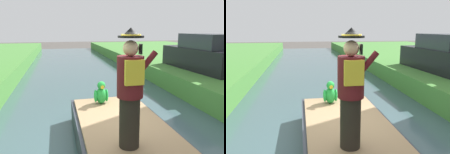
# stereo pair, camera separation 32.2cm
# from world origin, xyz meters

# --- Properties ---
(ground_plane) EXTENTS (80.00, 80.00, 0.00)m
(ground_plane) POSITION_xyz_m (0.00, 0.00, 0.00)
(ground_plane) COLOR #4C4742
(canal_water) EXTENTS (5.96, 48.00, 0.10)m
(canal_water) POSITION_xyz_m (0.00, 0.00, 0.05)
(canal_water) COLOR #3D565B
(canal_water) RESTS_ON ground
(boat) EXTENTS (1.82, 4.21, 0.61)m
(boat) POSITION_xyz_m (0.00, -0.42, 0.40)
(boat) COLOR #333842
(boat) RESTS_ON canal_water
(person_pirate) EXTENTS (0.61, 0.42, 1.85)m
(person_pirate) POSITION_xyz_m (-0.16, -1.09, 1.64)
(person_pirate) COLOR black
(person_pirate) RESTS_ON boat
(parrot_plush) EXTENTS (0.36, 0.34, 0.57)m
(parrot_plush) POSITION_xyz_m (-0.19, 1.06, 0.95)
(parrot_plush) COLOR green
(parrot_plush) RESTS_ON boat
(parked_car_dark) EXTENTS (1.87, 4.07, 1.50)m
(parked_car_dark) POSITION_xyz_m (4.89, 4.10, 1.46)
(parked_car_dark) COLOR black
(parked_car_dark) RESTS_ON grass_bank_far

